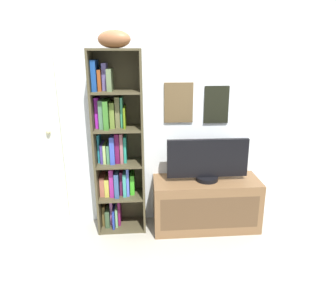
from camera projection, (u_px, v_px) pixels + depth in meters
back_wall at (183, 108)px, 2.93m from camera, size 4.80×0.08×2.39m
bookshelf at (116, 147)px, 2.84m from camera, size 0.46×0.30×1.76m
football at (114, 39)px, 2.53m from camera, size 0.33×0.23×0.15m
tv_stand at (206, 203)px, 2.99m from camera, size 1.05×0.41×0.51m
television at (208, 160)px, 2.85m from camera, size 0.79×0.22×0.42m
door at (13, 128)px, 2.80m from camera, size 0.88×0.09×2.08m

